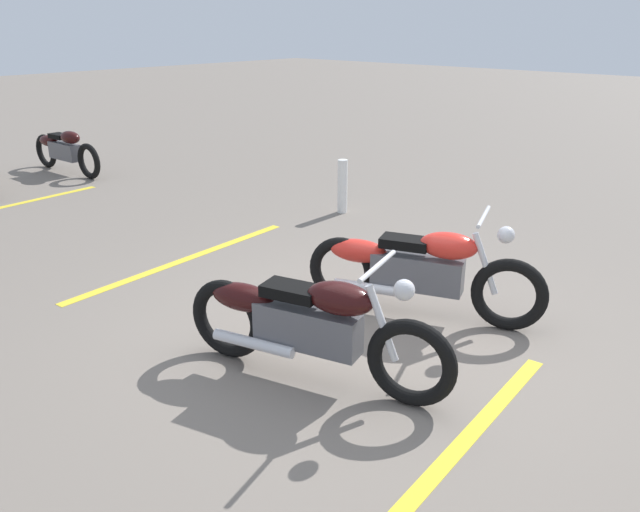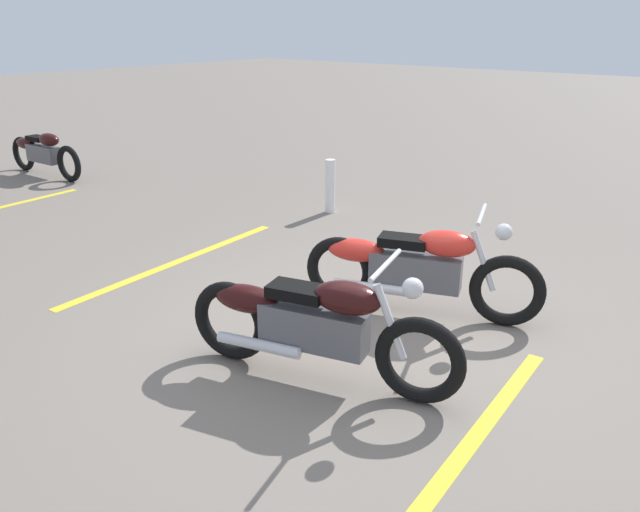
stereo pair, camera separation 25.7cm
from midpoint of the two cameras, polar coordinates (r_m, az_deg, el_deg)
name	(u,v)px [view 2 (the right image)]	position (r m, az deg, el deg)	size (l,w,h in m)	color
ground_plane	(357,336)	(5.63, 2.05, -7.19)	(60.00, 60.00, 0.00)	slate
motorcycle_bright_foreground	(415,267)	(5.93, 7.23, -0.97)	(2.13, 0.93, 1.04)	black
motorcycle_dark_foreground	(312,323)	(4.82, -2.24, -6.03)	(2.18, 0.83, 1.04)	black
motorcycle_row_far_left	(42,152)	(12.39, -24.12, 8.50)	(2.05, 0.30, 0.77)	black
bollard_post	(330,186)	(9.10, 0.10, 6.26)	(0.14, 0.14, 0.76)	white
parking_stripe_near	(458,459)	(4.28, 10.50, -17.47)	(3.20, 0.12, 0.01)	yellow
parking_stripe_mid	(177,262)	(7.50, -13.63, -0.52)	(3.20, 0.12, 0.01)	yellow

